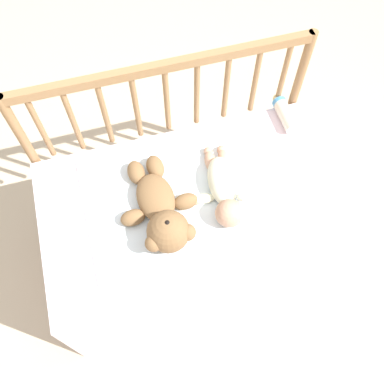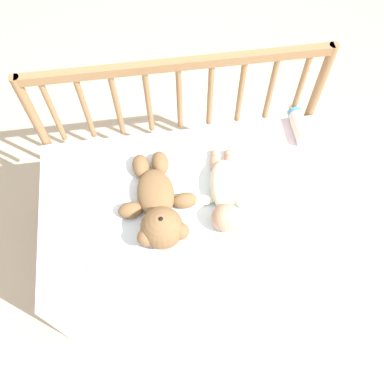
% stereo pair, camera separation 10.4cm
% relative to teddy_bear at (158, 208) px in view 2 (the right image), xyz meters
% --- Properties ---
extents(ground_plane, '(12.00, 12.00, 0.00)m').
position_rel_teddy_bear_xyz_m(ground_plane, '(0.13, 0.04, -0.56)').
color(ground_plane, '#C6B293').
extents(crib_mattress, '(1.14, 0.68, 0.50)m').
position_rel_teddy_bear_xyz_m(crib_mattress, '(0.13, 0.04, -0.31)').
color(crib_mattress, silver).
rests_on(crib_mattress, ground_plane).
extents(crib_rail, '(1.14, 0.04, 0.86)m').
position_rel_teddy_bear_xyz_m(crib_rail, '(0.13, 0.40, 0.05)').
color(crib_rail, '#997047').
rests_on(crib_rail, ground_plane).
extents(blanket, '(0.75, 0.53, 0.01)m').
position_rel_teddy_bear_xyz_m(blanket, '(0.11, 0.07, -0.06)').
color(blanket, white).
rests_on(blanket, crib_mattress).
extents(teddy_bear, '(0.30, 0.42, 0.15)m').
position_rel_teddy_bear_xyz_m(teddy_bear, '(0.00, 0.00, 0.00)').
color(teddy_bear, olive).
rests_on(teddy_bear, crib_mattress).
extents(baby, '(0.26, 0.37, 0.10)m').
position_rel_teddy_bear_xyz_m(baby, '(0.25, 0.04, -0.02)').
color(baby, '#EAEACC').
rests_on(baby, crib_mattress).
extents(baby_bottle, '(0.06, 0.19, 0.06)m').
position_rel_teddy_bear_xyz_m(baby_bottle, '(0.60, 0.32, -0.03)').
color(baby_bottle, '#F4E5CC').
rests_on(baby_bottle, crib_mattress).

